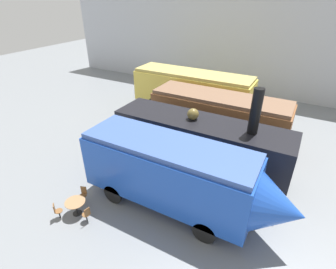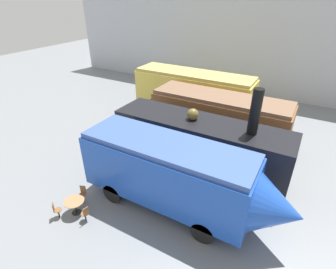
# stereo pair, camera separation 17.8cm
# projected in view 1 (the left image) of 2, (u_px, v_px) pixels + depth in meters

# --- Properties ---
(ground_plane) EXTENTS (80.00, 80.00, 0.00)m
(ground_plane) POSITION_uv_depth(u_px,v_px,m) (185.00, 172.00, 15.43)
(ground_plane) COLOR gray
(backdrop_wall) EXTENTS (44.00, 0.15, 9.00)m
(backdrop_wall) POSITION_uv_depth(u_px,v_px,m) (256.00, 49.00, 24.86)
(backdrop_wall) COLOR #B2B7C1
(backdrop_wall) RESTS_ON ground_plane
(passenger_coach_vintage) EXTENTS (9.96, 2.81, 3.52)m
(passenger_coach_vintage) POSITION_uv_depth(u_px,v_px,m) (192.00, 89.00, 22.01)
(passenger_coach_vintage) COLOR #E0C64C
(passenger_coach_vintage) RESTS_ON ground_plane
(passenger_coach_wooden) EXTENTS (9.28, 2.85, 3.26)m
(passenger_coach_wooden) POSITION_uv_depth(u_px,v_px,m) (219.00, 113.00, 18.03)
(passenger_coach_wooden) COLOR brown
(passenger_coach_wooden) RESTS_ON ground_plane
(steam_locomotive) EXTENTS (9.93, 2.54, 5.49)m
(steam_locomotive) POSITION_uv_depth(u_px,v_px,m) (200.00, 140.00, 14.79)
(steam_locomotive) COLOR black
(steam_locomotive) RESTS_ON ground_plane
(streamlined_locomotive) EXTENTS (9.92, 2.66, 3.54)m
(streamlined_locomotive) POSITION_uv_depth(u_px,v_px,m) (183.00, 175.00, 11.86)
(streamlined_locomotive) COLOR blue
(streamlined_locomotive) RESTS_ON ground_plane
(cafe_table_near) EXTENTS (0.95, 0.95, 0.74)m
(cafe_table_near) POSITION_uv_depth(u_px,v_px,m) (75.00, 204.00, 12.31)
(cafe_table_near) COLOR black
(cafe_table_near) RESTS_ON ground_plane
(cafe_chair_0) EXTENTS (0.40, 0.41, 0.87)m
(cafe_chair_0) POSITION_uv_depth(u_px,v_px,m) (57.00, 210.00, 12.08)
(cafe_chair_0) COLOR black
(cafe_chair_0) RESTS_ON ground_plane
(cafe_chair_1) EXTENTS (0.37, 0.36, 0.87)m
(cafe_chair_1) POSITION_uv_depth(u_px,v_px,m) (87.00, 214.00, 11.89)
(cafe_chair_1) COLOR black
(cafe_chair_1) RESTS_ON ground_plane
(cafe_chair_2) EXTENTS (0.38, 0.39, 0.87)m
(cafe_chair_2) POSITION_uv_depth(u_px,v_px,m) (83.00, 193.00, 13.08)
(cafe_chair_2) COLOR black
(cafe_chair_2) RESTS_ON ground_plane
(visitor_person) EXTENTS (0.34, 0.34, 1.63)m
(visitor_person) POSITION_uv_depth(u_px,v_px,m) (203.00, 178.00, 13.58)
(visitor_person) COLOR #262633
(visitor_person) RESTS_ON ground_plane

